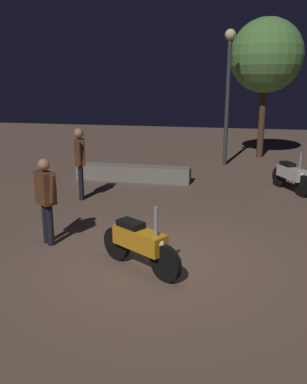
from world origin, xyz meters
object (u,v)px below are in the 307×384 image
at_px(person_rider_beside, 80,157).
at_px(streetlamp_near, 228,80).
at_px(motorcycle_white_parked_left, 291,175).
at_px(motorcycle_orange_foreground, 139,243).
at_px(person_bystander_far, 46,194).

bearing_deg(person_rider_beside, streetlamp_near, -142.83).
bearing_deg(person_rider_beside, motorcycle_white_parked_left, 179.95).
bearing_deg(streetlamp_near, motorcycle_orange_foreground, -95.84).
bearing_deg(person_bystander_far, streetlamp_near, 16.41).
height_order(motorcycle_orange_foreground, person_rider_beside, person_rider_beside).
relative_size(motorcycle_orange_foreground, person_bystander_far, 0.92).
xyz_separation_m(person_bystander_far, streetlamp_near, (2.76, 8.01, 1.97)).
relative_size(motorcycle_orange_foreground, motorcycle_white_parked_left, 0.97).
height_order(motorcycle_orange_foreground, motorcycle_white_parked_left, same).
relative_size(motorcycle_orange_foreground, person_rider_beside, 0.82).
bearing_deg(streetlamp_near, motorcycle_white_parked_left, -59.52).
distance_m(motorcycle_white_parked_left, person_bystander_far, 6.69).
distance_m(motorcycle_orange_foreground, person_rider_beside, 4.31).
height_order(motorcycle_white_parked_left, person_rider_beside, person_rider_beside).
xyz_separation_m(motorcycle_orange_foreground, motorcycle_white_parked_left, (2.79, 5.42, 0.00)).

